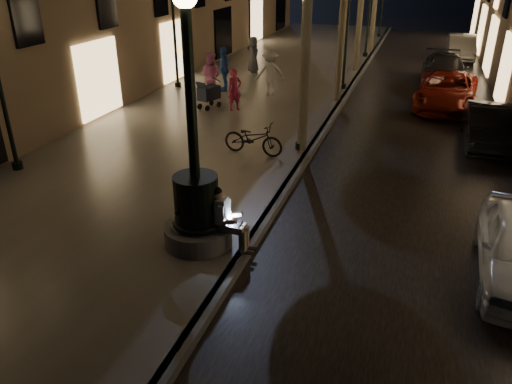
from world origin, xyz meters
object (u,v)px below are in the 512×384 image
at_px(lamp_left_b, 173,16).
at_px(pedestrian_blue, 224,69).
at_px(lamp_curb_c, 370,1).
at_px(car_rear, 445,70).
at_px(stroller, 209,93).
at_px(car_fifth, 461,47).
at_px(fountain_lamppost, 196,199).
at_px(bicycle, 253,139).
at_px(lamp_curb_b, 348,16).
at_px(pedestrian_pink, 211,75).
at_px(seated_man_laptop, 225,217).
at_px(lamp_curb_a, 304,48).
at_px(pedestrian_red, 235,90).
at_px(pedestrian_white, 270,73).
at_px(car_second, 488,126).
at_px(pedestrian_dark, 253,55).
at_px(car_third, 447,91).

height_order(lamp_left_b, pedestrian_blue, lamp_left_b).
bearing_deg(lamp_curb_c, car_rear, -49.30).
bearing_deg(stroller, car_fifth, 76.40).
xyz_separation_m(fountain_lamppost, car_fifth, (5.97, 24.02, -0.52)).
distance_m(car_fifth, bicycle, 19.95).
xyz_separation_m(lamp_curb_b, pedestrian_blue, (-4.84, -2.02, -2.10)).
xyz_separation_m(lamp_curb_c, pedestrian_pink, (-4.91, -11.31, -2.11)).
bearing_deg(seated_man_laptop, stroller, 115.01).
relative_size(lamp_curb_c, stroller, 4.03).
relative_size(lamp_curb_a, lamp_curb_b, 1.00).
relative_size(lamp_curb_a, pedestrian_pink, 2.59).
height_order(fountain_lamppost, lamp_curb_b, fountain_lamppost).
height_order(pedestrian_red, pedestrian_white, pedestrian_white).
xyz_separation_m(lamp_curb_c, stroller, (-4.39, -12.78, -2.44)).
bearing_deg(bicycle, seated_man_laptop, -162.79).
distance_m(seated_man_laptop, car_second, 10.41).
relative_size(pedestrian_pink, bicycle, 1.00).
height_order(pedestrian_dark, bicycle, pedestrian_dark).
bearing_deg(car_fifth, bicycle, -109.16).
distance_m(fountain_lamppost, seated_man_laptop, 0.68).
height_order(pedestrian_red, pedestrian_pink, pedestrian_pink).
bearing_deg(pedestrian_blue, car_fifth, 111.19).
bearing_deg(pedestrian_dark, pedestrian_blue, 159.82).
bearing_deg(lamp_curb_b, pedestrian_white, -141.21).
distance_m(car_second, car_third, 4.35).
bearing_deg(pedestrian_white, seated_man_laptop, 79.79).
xyz_separation_m(lamp_left_b, pedestrian_white, (4.39, -0.18, -2.09)).
xyz_separation_m(seated_man_laptop, pedestrian_white, (-2.63, 11.82, 0.24)).
relative_size(seated_man_laptop, pedestrian_blue, 0.71).
relative_size(car_rear, pedestrian_white, 2.46).
height_order(fountain_lamppost, pedestrian_blue, fountain_lamppost).
xyz_separation_m(pedestrian_pink, bicycle, (3.69, -5.54, -0.44)).
bearing_deg(pedestrian_dark, lamp_curb_a, -174.00).
xyz_separation_m(car_fifth, pedestrian_white, (-7.99, -12.20, 0.46)).
distance_m(car_third, pedestrian_red, 8.49).
relative_size(pedestrian_blue, bicycle, 1.01).
distance_m(pedestrian_blue, pedestrian_dark, 3.92).
xyz_separation_m(car_third, bicycle, (-5.53, -7.81, 0.00)).
bearing_deg(lamp_curb_a, stroller, 143.75).
height_order(car_rear, car_fifth, car_fifth).
relative_size(fountain_lamppost, car_rear, 1.12).
distance_m(lamp_left_b, car_rear, 12.71).
bearing_deg(pedestrian_dark, car_second, -144.59).
bearing_deg(pedestrian_white, pedestrian_dark, -85.35).
relative_size(pedestrian_red, bicycle, 0.85).
xyz_separation_m(car_second, bicycle, (-6.73, -3.63, 0.06)).
bearing_deg(lamp_curb_a, seated_man_laptop, -90.84).
distance_m(pedestrian_red, pedestrian_pink, 2.08).
xyz_separation_m(lamp_curb_a, pedestrian_white, (-2.71, 5.82, -2.09)).
relative_size(stroller, car_fifth, 0.29).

